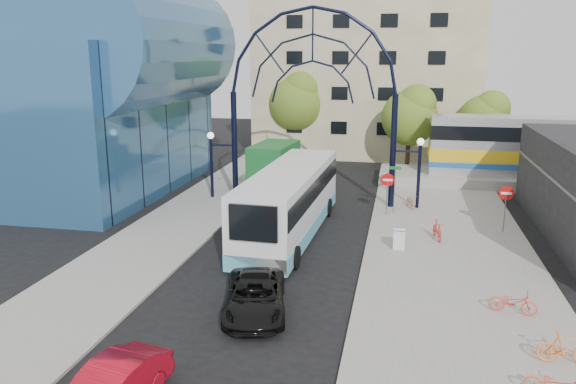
% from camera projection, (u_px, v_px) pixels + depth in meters
% --- Properties ---
extents(ground, '(120.00, 120.00, 0.00)m').
position_uv_depth(ground, '(254.00, 292.00, 22.49)').
color(ground, black).
rests_on(ground, ground).
extents(sidewalk_east, '(8.00, 56.00, 0.12)m').
position_uv_depth(sidewalk_east, '(453.00, 270.00, 24.71)').
color(sidewalk_east, gray).
rests_on(sidewalk_east, ground).
extents(plaza_west, '(5.00, 50.00, 0.12)m').
position_uv_depth(plaza_west, '(164.00, 235.00, 29.45)').
color(plaza_west, gray).
rests_on(plaza_west, ground).
extents(gateway_arch, '(13.64, 0.44, 12.10)m').
position_uv_depth(gateway_arch, '(312.00, 67.00, 33.76)').
color(gateway_arch, black).
rests_on(gateway_arch, ground).
extents(stop_sign, '(0.80, 0.07, 2.50)m').
position_uv_depth(stop_sign, '(387.00, 184.00, 32.49)').
color(stop_sign, slate).
rests_on(stop_sign, sidewalk_east).
extents(do_not_enter_sign, '(0.76, 0.07, 2.48)m').
position_uv_depth(do_not_enter_sign, '(506.00, 198.00, 29.37)').
color(do_not_enter_sign, slate).
rests_on(do_not_enter_sign, sidewalk_east).
extents(street_name_sign, '(0.70, 0.70, 2.80)m').
position_uv_depth(street_name_sign, '(395.00, 180.00, 32.95)').
color(street_name_sign, slate).
rests_on(street_name_sign, sidewalk_east).
extents(sandwich_board, '(0.55, 0.61, 0.99)m').
position_uv_depth(sandwich_board, '(399.00, 237.00, 26.90)').
color(sandwich_board, white).
rests_on(sandwich_board, sidewalk_east).
extents(transit_hall, '(16.50, 18.00, 14.50)m').
position_uv_depth(transit_hall, '(93.00, 93.00, 38.14)').
color(transit_hall, '#2C5986').
rests_on(transit_hall, ground).
extents(apartment_block, '(20.00, 12.10, 14.00)m').
position_uv_depth(apartment_block, '(368.00, 79.00, 53.68)').
color(apartment_block, tan).
rests_on(apartment_block, ground).
extents(tree_north_a, '(4.48, 4.48, 7.00)m').
position_uv_depth(tree_north_a, '(411.00, 114.00, 44.85)').
color(tree_north_a, '#382314').
rests_on(tree_north_a, ground).
extents(tree_north_b, '(5.12, 5.12, 8.00)m').
position_uv_depth(tree_north_b, '(298.00, 100.00, 50.45)').
color(tree_north_b, '#382314').
rests_on(tree_north_b, ground).
extents(tree_north_c, '(4.16, 4.16, 6.50)m').
position_uv_depth(tree_north_c, '(486.00, 117.00, 45.66)').
color(tree_north_c, '#382314').
rests_on(tree_north_c, ground).
extents(city_bus, '(3.42, 12.94, 3.52)m').
position_uv_depth(city_bus, '(290.00, 201.00, 29.30)').
color(city_bus, silver).
rests_on(city_bus, ground).
extents(green_truck, '(3.05, 6.82, 3.35)m').
position_uv_depth(green_truck, '(278.00, 165.00, 39.49)').
color(green_truck, black).
rests_on(green_truck, ground).
extents(black_suv, '(3.16, 5.10, 1.32)m').
position_uv_depth(black_suv, '(255.00, 296.00, 20.59)').
color(black_suv, black).
rests_on(black_suv, ground).
extents(bike_near_a, '(0.91, 1.61, 0.80)m').
position_uv_depth(bike_near_a, '(411.00, 201.00, 34.46)').
color(bike_near_a, orange).
rests_on(bike_near_a, sidewalk_east).
extents(bike_near_b, '(0.77, 1.68, 0.97)m').
position_uv_depth(bike_near_b, '(437.00, 230.00, 28.50)').
color(bike_near_b, red).
rests_on(bike_near_b, sidewalk_east).
extents(bike_far_a, '(1.75, 0.90, 0.88)m').
position_uv_depth(bike_far_a, '(513.00, 302.00, 20.32)').
color(bike_far_a, '#F13A30').
rests_on(bike_far_a, sidewalk_east).
extents(bike_far_b, '(1.73, 0.53, 1.03)m').
position_uv_depth(bike_far_b, '(566.00, 348.00, 16.99)').
color(bike_far_b, orange).
rests_on(bike_far_b, sidewalk_east).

